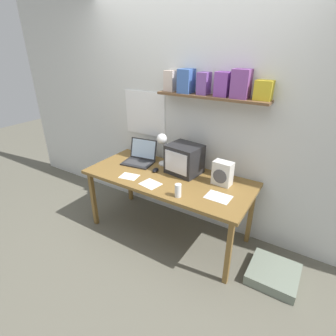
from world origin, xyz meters
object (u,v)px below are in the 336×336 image
Objects in this scene: corner_desk at (168,181)px; loose_paper_near_laptop at (129,176)px; laptop at (140,157)px; crt_monitor at (184,159)px; loose_paper_near_monitor at (218,197)px; juice_glass at (178,191)px; open_notebook at (150,184)px; desk_lamp at (163,144)px; space_heater at (222,173)px; computer_mouse at (155,170)px; floor_cushion at (273,274)px.

loose_paper_near_laptop reaches higher than corner_desk.
loose_paper_near_laptop is at bearing -78.34° from laptop.
loose_paper_near_monitor is (0.52, -0.28, -0.16)m from crt_monitor.
laptop is 0.90m from juice_glass.
open_notebook is (-0.16, -0.41, -0.16)m from crt_monitor.
space_heater is (0.74, -0.05, -0.15)m from desk_lamp.
juice_glass is 1.09× the size of computer_mouse.
computer_mouse is at bearing 176.70° from floor_cushion.
crt_monitor is 0.59m from laptop.
loose_paper_near_monitor is (0.62, -0.11, 0.06)m from corner_desk.
open_notebook is at bearing 171.05° from juice_glass.
crt_monitor is 1.56× the size of space_heater.
desk_lamp is 0.91m from loose_paper_near_monitor.
loose_paper_near_monitor is at bearing 10.96° from open_notebook.
juice_glass is 0.51m from space_heater.
open_notebook is (-0.35, 0.06, -0.06)m from juice_glass.
crt_monitor is 0.62m from loose_paper_near_laptop.
laptop is at bearing 162.47° from corner_desk.
desk_lamp reaches higher than floor_cushion.
laptop is 1.78× the size of open_notebook.
juice_glass is 0.52× the size of space_heater.
corner_desk is 4.10× the size of floor_cushion.
space_heater is 0.97m from loose_paper_near_laptop.
juice_glass is at bearing -34.25° from computer_mouse.
computer_mouse is (-0.19, 0.03, 0.07)m from corner_desk.
loose_paper_near_laptop is at bearing -173.15° from loose_paper_near_monitor.
loose_paper_near_monitor is at bearing -22.02° from laptop.
juice_glass reaches higher than loose_paper_near_laptop.
laptop is (-0.58, -0.02, -0.09)m from crt_monitor.
floor_cushion is (0.59, 0.06, -0.68)m from loose_paper_near_monitor.
desk_lamp is at bearing -0.10° from laptop.
loose_paper_near_monitor is (0.32, 0.19, -0.06)m from juice_glass.
crt_monitor is at bearing -179.72° from space_heater.
laptop is 1.58× the size of space_heater.
desk_lamp is at bearing 134.81° from corner_desk.
loose_paper_near_laptop is (-0.44, -0.40, -0.16)m from crt_monitor.
juice_glass reaches higher than corner_desk.
juice_glass is (0.29, -0.29, 0.11)m from corner_desk.
juice_glass is at bearing -164.90° from floor_cushion.
space_heater is (1.03, -0.01, 0.06)m from laptop.
computer_mouse is (0.01, -0.17, -0.26)m from desk_lamp.
floor_cushion is at bearing -3.66° from crt_monitor.
computer_mouse is 1.56m from floor_cushion.
loose_paper_near_laptop is at bearing -153.49° from space_heater.
computer_mouse is 0.81m from loose_paper_near_monitor.
crt_monitor is at bearing -10.16° from desk_lamp.
laptop is 1.86m from floor_cushion.
loose_paper_near_laptop is at bearing 177.06° from open_notebook.
open_notebook reaches higher than corner_desk.
juice_glass is 0.55× the size of loose_paper_near_monitor.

